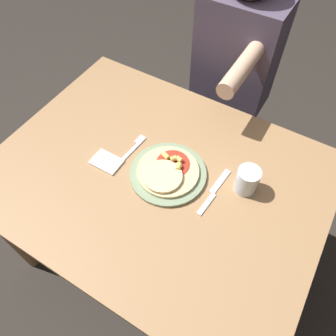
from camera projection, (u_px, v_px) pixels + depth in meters
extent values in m
plane|color=#2D2823|center=(160.00, 249.00, 1.80)|extent=(8.00, 8.00, 0.00)
cube|color=#9E754C|center=(157.00, 177.00, 1.22)|extent=(1.21, 0.93, 0.03)
cylinder|color=#9E754C|center=(9.00, 234.00, 1.47)|extent=(0.06, 0.06, 0.69)
cylinder|color=#9E754C|center=(115.00, 122.00, 1.88)|extent=(0.06, 0.06, 0.69)
cylinder|color=#9E754C|center=(302.00, 208.00, 1.55)|extent=(0.06, 0.06, 0.69)
cylinder|color=gray|center=(168.00, 173.00, 1.20)|extent=(0.28, 0.28, 0.01)
cylinder|color=#E0C689|center=(168.00, 171.00, 1.19)|extent=(0.23, 0.23, 0.01)
cylinder|color=#B22D1E|center=(173.00, 164.00, 1.20)|extent=(0.13, 0.13, 0.00)
cylinder|color=beige|center=(163.00, 176.00, 1.16)|extent=(0.14, 0.14, 0.01)
cylinder|color=#E5BC5B|center=(173.00, 159.00, 1.20)|extent=(0.03, 0.03, 0.02)
cylinder|color=#E5BC5B|center=(178.00, 167.00, 1.18)|extent=(0.03, 0.03, 0.02)
cylinder|color=#E5BC5B|center=(165.00, 156.00, 1.21)|extent=(0.03, 0.03, 0.02)
cylinder|color=#E5BC5B|center=(179.00, 159.00, 1.20)|extent=(0.03, 0.03, 0.02)
cylinder|color=#E5BC5B|center=(179.00, 167.00, 1.18)|extent=(0.02, 0.03, 0.02)
cube|color=silver|center=(128.00, 155.00, 1.26)|extent=(0.02, 0.13, 0.00)
cube|color=silver|center=(140.00, 140.00, 1.30)|extent=(0.03, 0.05, 0.00)
cube|color=silver|center=(206.00, 204.00, 1.13)|extent=(0.03, 0.10, 0.00)
cube|color=silver|center=(220.00, 181.00, 1.19)|extent=(0.03, 0.12, 0.00)
cylinder|color=silver|center=(247.00, 180.00, 1.13)|extent=(0.08, 0.08, 0.10)
cube|color=silver|center=(107.00, 162.00, 1.24)|extent=(0.11, 0.08, 0.01)
cylinder|color=#2D2D38|center=(209.00, 126.00, 1.97)|extent=(0.11, 0.11, 0.53)
cylinder|color=#2D2D38|center=(234.00, 136.00, 1.92)|extent=(0.11, 0.11, 0.53)
cube|color=#4C4256|center=(237.00, 53.00, 1.51)|extent=(0.36, 0.22, 0.53)
cylinder|color=tan|center=(241.00, 69.00, 1.25)|extent=(0.07, 0.30, 0.07)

